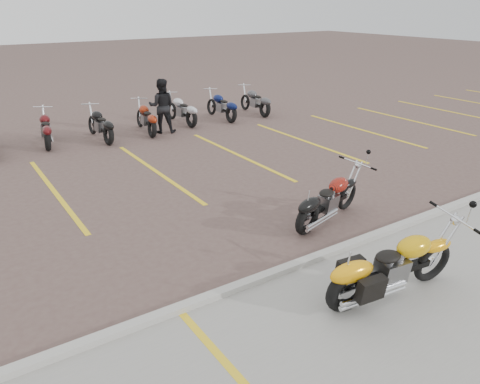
{
  "coord_description": "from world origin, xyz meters",
  "views": [
    {
      "loc": [
        -4.76,
        -7.37,
        4.35
      ],
      "look_at": [
        0.09,
        -0.04,
        0.75
      ],
      "focal_mm": 35.0,
      "sensor_mm": 36.0,
      "label": 1
    }
  ],
  "objects": [
    {
      "name": "person_b",
      "position": [
        1.94,
        7.72,
        0.94
      ],
      "size": [
        1.15,
        1.07,
        1.89
      ],
      "primitive_type": "imported",
      "rotation": [
        0.0,
        0.0,
        2.63
      ],
      "color": "black",
      "rests_on": "ground"
    },
    {
      "name": "concrete_apron",
      "position": [
        0.0,
        -4.5,
        0.01
      ],
      "size": [
        60.0,
        5.0,
        0.01
      ],
      "primitive_type": "cube",
      "color": "#9E9B93",
      "rests_on": "ground"
    },
    {
      "name": "bg_bike_row",
      "position": [
        -1.9,
        8.22,
        0.55
      ],
      "size": [
        17.27,
        2.04,
        1.1
      ],
      "color": "black",
      "rests_on": "ground"
    },
    {
      "name": "flame_cruiser",
      "position": [
        1.66,
        -0.89,
        0.46
      ],
      "size": [
        2.2,
        0.72,
        0.92
      ],
      "rotation": [
        0.12,
        0.0,
        0.26
      ],
      "color": "black",
      "rests_on": "ground"
    },
    {
      "name": "parking_stripes",
      "position": [
        0.0,
        4.0,
        0.0
      ],
      "size": [
        38.0,
        5.5,
        0.01
      ],
      "primitive_type": null,
      "color": "yellow",
      "rests_on": "ground"
    },
    {
      "name": "ground",
      "position": [
        0.0,
        0.0,
        0.0
      ],
      "size": [
        100.0,
        100.0,
        0.0
      ],
      "primitive_type": "plane",
      "color": "brown",
      "rests_on": "ground"
    },
    {
      "name": "yellow_cruiser",
      "position": [
        0.61,
        -3.41,
        0.51
      ],
      "size": [
        2.49,
        0.49,
        1.02
      ],
      "rotation": [
        0.14,
        0.0,
        -0.11
      ],
      "color": "black",
      "rests_on": "ground"
    },
    {
      "name": "curb",
      "position": [
        0.0,
        -2.0,
        0.06
      ],
      "size": [
        60.0,
        0.18,
        0.12
      ],
      "primitive_type": "cube",
      "color": "#ADAAA3",
      "rests_on": "ground"
    }
  ]
}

